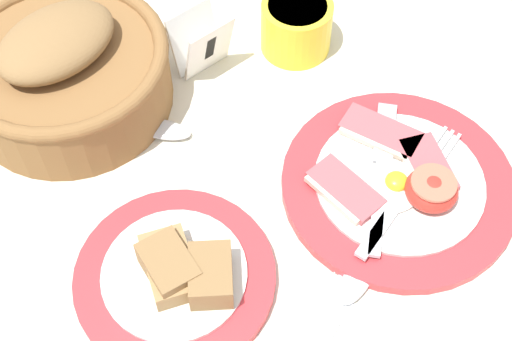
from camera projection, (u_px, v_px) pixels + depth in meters
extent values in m
plane|color=beige|center=(334.00, 253.00, 0.68)|extent=(3.00, 3.00, 0.00)
cylinder|color=red|center=(398.00, 185.00, 0.72)|extent=(0.24, 0.24, 0.01)
cylinder|color=silver|center=(400.00, 181.00, 0.71)|extent=(0.17, 0.17, 0.00)
cube|color=#BC5156|center=(428.00, 165.00, 0.71)|extent=(0.05, 0.08, 0.01)
cube|color=beige|center=(414.00, 168.00, 0.71)|extent=(0.03, 0.07, 0.01)
cube|color=#BC5156|center=(381.00, 131.00, 0.74)|extent=(0.07, 0.09, 0.01)
cube|color=beige|center=(374.00, 142.00, 0.73)|extent=(0.05, 0.07, 0.01)
cube|color=#BC5156|center=(346.00, 189.00, 0.70)|extent=(0.05, 0.08, 0.01)
cube|color=beige|center=(334.00, 198.00, 0.69)|extent=(0.03, 0.07, 0.01)
ellipsoid|color=red|center=(433.00, 192.00, 0.69)|extent=(0.05, 0.05, 0.03)
cylinder|color=#DB664C|center=(436.00, 185.00, 0.68)|extent=(0.04, 0.04, 0.00)
ellipsoid|color=white|center=(391.00, 187.00, 0.70)|extent=(0.07, 0.06, 0.01)
ellipsoid|color=yellow|center=(397.00, 181.00, 0.70)|extent=(0.02, 0.02, 0.01)
cube|color=silver|center=(391.00, 220.00, 0.68)|extent=(0.10, 0.06, 0.00)
cube|color=silver|center=(427.00, 169.00, 0.71)|extent=(0.03, 0.03, 0.00)
cube|color=silver|center=(450.00, 148.00, 0.73)|extent=(0.04, 0.02, 0.00)
cube|color=silver|center=(443.00, 145.00, 0.73)|extent=(0.04, 0.02, 0.00)
cube|color=silver|center=(436.00, 141.00, 0.73)|extent=(0.04, 0.02, 0.00)
cube|color=silver|center=(378.00, 208.00, 0.69)|extent=(0.08, 0.09, 0.00)
cube|color=#9EA0A5|center=(385.00, 133.00, 0.74)|extent=(0.07, 0.07, 0.00)
cylinder|color=red|center=(175.00, 277.00, 0.66)|extent=(0.19, 0.19, 0.01)
cylinder|color=silver|center=(174.00, 273.00, 0.65)|extent=(0.13, 0.13, 0.00)
cube|color=olive|center=(169.00, 267.00, 0.64)|extent=(0.04, 0.06, 0.03)
cube|color=olive|center=(211.00, 275.00, 0.63)|extent=(0.06, 0.07, 0.03)
cube|color=#9E7A4C|center=(170.00, 267.00, 0.64)|extent=(0.05, 0.08, 0.02)
cylinder|color=yellow|center=(296.00, 26.00, 0.81)|extent=(0.08, 0.08, 0.06)
cylinder|color=white|center=(297.00, 8.00, 0.79)|extent=(0.07, 0.07, 0.01)
cylinder|color=brown|center=(67.00, 78.00, 0.76)|extent=(0.22, 0.22, 0.07)
torus|color=brown|center=(60.00, 54.00, 0.73)|extent=(0.22, 0.22, 0.02)
ellipsoid|color=olive|center=(56.00, 42.00, 0.72)|extent=(0.15, 0.13, 0.04)
cube|color=white|center=(209.00, 49.00, 0.78)|extent=(0.06, 0.03, 0.07)
cube|color=white|center=(196.00, 37.00, 0.79)|extent=(0.06, 0.03, 0.07)
cube|color=black|center=(210.00, 48.00, 0.78)|extent=(0.01, 0.01, 0.04)
ellipsoid|color=silver|center=(359.00, 275.00, 0.66)|extent=(0.07, 0.06, 0.01)
cube|color=silver|center=(254.00, 149.00, 0.75)|extent=(0.09, 0.08, 0.01)
ellipsoid|color=silver|center=(159.00, 129.00, 0.76)|extent=(0.07, 0.07, 0.01)
cube|color=silver|center=(345.00, 293.00, 0.65)|extent=(0.03, 0.03, 0.01)
cube|color=silver|center=(351.00, 257.00, 0.68)|extent=(0.02, 0.04, 0.00)
cube|color=silver|center=(342.00, 257.00, 0.68)|extent=(0.02, 0.04, 0.00)
cube|color=silver|center=(334.00, 257.00, 0.68)|extent=(0.02, 0.04, 0.00)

